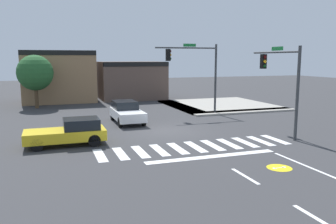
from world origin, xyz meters
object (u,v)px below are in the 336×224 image
traffic_signal_southeast (281,74)px  car_white (127,112)px  roadside_tree (35,73)px  car_yellow (70,132)px  traffic_signal_northeast (195,65)px

traffic_signal_southeast → car_white: bearing=47.7°
car_white → roadside_tree: 12.35m
traffic_signal_southeast → car_yellow: 12.97m
traffic_signal_northeast → roadside_tree: 15.44m
traffic_signal_southeast → roadside_tree: 22.75m
car_white → roadside_tree: bearing=-147.2°
car_white → roadside_tree: size_ratio=0.86×
traffic_signal_southeast → traffic_signal_northeast: traffic_signal_northeast is taller
car_white → traffic_signal_northeast: bearing=102.5°
traffic_signal_northeast → car_white: (-6.13, -1.36, -3.38)m
car_yellow → car_white: 7.22m
traffic_signal_northeast → car_white: size_ratio=1.35×
traffic_signal_southeast → roadside_tree: traffic_signal_southeast is taller
traffic_signal_northeast → roadside_tree: size_ratio=1.17×
car_yellow → car_white: (4.45, 5.69, 0.07)m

